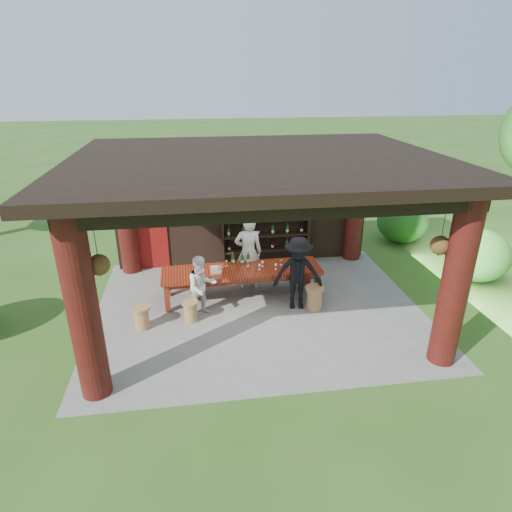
{
  "coord_description": "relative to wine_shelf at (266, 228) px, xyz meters",
  "views": [
    {
      "loc": [
        -1.3,
        -8.55,
        5.03
      ],
      "look_at": [
        0.0,
        0.4,
        1.15
      ],
      "focal_mm": 30.0,
      "sensor_mm": 36.0,
      "label": 1
    }
  ],
  "objects": [
    {
      "name": "pavilion",
      "position": [
        -0.58,
        -2.02,
        1.05
      ],
      "size": [
        7.5,
        6.0,
        3.6
      ],
      "color": "slate",
      "rests_on": "ground"
    },
    {
      "name": "table_bottles",
      "position": [
        -0.85,
        -1.54,
        -0.18
      ],
      "size": [
        0.45,
        0.14,
        0.31
      ],
      "color": "#194C1E",
      "rests_on": "tasting_table"
    },
    {
      "name": "trees",
      "position": [
        2.86,
        -0.71,
        2.28
      ],
      "size": [
        22.24,
        11.46,
        4.8
      ],
      "color": "#3F2819",
      "rests_on": "ground"
    },
    {
      "name": "stool_near_right",
      "position": [
        0.7,
        -2.68,
        -0.78
      ],
      "size": [
        0.44,
        0.44,
        0.57
      ],
      "rotation": [
        0.0,
        0.0,
        -0.14
      ],
      "color": "olive",
      "rests_on": "ground"
    },
    {
      "name": "stool_far_left",
      "position": [
        -3.14,
        -2.91,
        -0.81
      ],
      "size": [
        0.39,
        0.39,
        0.51
      ],
      "rotation": [
        0.0,
        0.0,
        -0.24
      ],
      "color": "olive",
      "rests_on": "ground"
    },
    {
      "name": "shrubs",
      "position": [
        0.66,
        -2.19,
        -0.53
      ],
      "size": [
        14.37,
        8.18,
        1.36
      ],
      "color": "#194C14",
      "rests_on": "ground"
    },
    {
      "name": "table_glasses",
      "position": [
        -0.4,
        -1.79,
        -0.26
      ],
      "size": [
        1.54,
        0.43,
        0.15
      ],
      "color": "silver",
      "rests_on": "tasting_table"
    },
    {
      "name": "stool_near_left",
      "position": [
        -2.11,
        -2.77,
        -0.83
      ],
      "size": [
        0.36,
        0.36,
        0.48
      ],
      "rotation": [
        0.0,
        0.0,
        -0.32
      ],
      "color": "olive",
      "rests_on": "ground"
    },
    {
      "name": "guest_man",
      "position": [
        0.32,
        -2.52,
        -0.22
      ],
      "size": [
        1.19,
        0.78,
        1.73
      ],
      "primitive_type": "imported",
      "rotation": [
        0.0,
        0.0,
        -0.13
      ],
      "color": "black",
      "rests_on": "ground"
    },
    {
      "name": "host",
      "position": [
        -0.65,
        -1.3,
        -0.15
      ],
      "size": [
        0.71,
        0.49,
        1.87
      ],
      "primitive_type": "imported",
      "rotation": [
        0.0,
        0.0,
        3.08
      ],
      "color": "beige",
      "rests_on": "ground"
    },
    {
      "name": "ground",
      "position": [
        -0.56,
        -2.45,
        -1.08
      ],
      "size": [
        90.0,
        90.0,
        0.0
      ],
      "primitive_type": "plane",
      "color": "#2D5119",
      "rests_on": "ground"
    },
    {
      "name": "guest_woman",
      "position": [
        -1.84,
        -2.55,
        -0.37
      ],
      "size": [
        0.83,
        0.74,
        1.42
      ],
      "primitive_type": "imported",
      "rotation": [
        0.0,
        0.0,
        0.36
      ],
      "color": "silver",
      "rests_on": "ground"
    },
    {
      "name": "wine_shelf",
      "position": [
        0.0,
        0.0,
        0.0
      ],
      "size": [
        2.45,
        0.37,
        2.16
      ],
      "color": "black",
      "rests_on": "ground"
    },
    {
      "name": "napkin_basket",
      "position": [
        -1.48,
        -1.95,
        -0.26
      ],
      "size": [
        0.26,
        0.19,
        0.14
      ],
      "primitive_type": "cube",
      "rotation": [
        0.0,
        0.0,
        0.03
      ],
      "color": "#BF6672",
      "rests_on": "tasting_table"
    },
    {
      "name": "tasting_table",
      "position": [
        -0.88,
        -1.86,
        -0.45
      ],
      "size": [
        3.79,
        1.07,
        0.75
      ],
      "rotation": [
        0.0,
        0.0,
        0.03
      ],
      "color": "#5A140C",
      "rests_on": "ground"
    }
  ]
}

